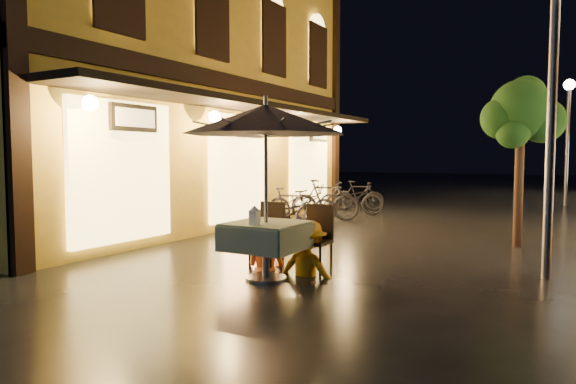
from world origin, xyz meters
The scene contains 18 objects.
ground centered at (0.00, 0.00, 0.00)m, with size 90.00×90.00×0.00m, color black.
west_building centered at (-5.72, 4.00, 3.71)m, with size 5.90×11.40×7.40m.
street_tree centered at (2.41, 4.51, 2.42)m, with size 1.43×1.20×3.15m.
streetlamp_near centered at (3.00, 2.00, 2.92)m, with size 0.36×0.36×4.23m.
streetlamp_far centered at (3.00, 14.00, 2.92)m, with size 0.36×0.36×4.23m.
cafe_table centered at (-0.29, 0.06, 0.59)m, with size 0.99×0.99×0.78m.
patio_umbrella centered at (-0.29, 0.06, 2.15)m, with size 2.20×2.20×2.46m.
cafe_chair_left centered at (-0.69, 0.80, 0.54)m, with size 0.42×0.42×0.97m.
cafe_chair_right centered at (0.11, 0.80, 0.54)m, with size 0.42×0.42×0.97m.
table_lantern centered at (-0.29, -0.22, 0.92)m, with size 0.16×0.16×0.25m.
person_orange centered at (-0.66, 0.66, 0.68)m, with size 0.66×0.51×1.36m, color orange.
person_yellow centered at (0.06, 0.61, 0.75)m, with size 0.97×0.55×1.49m, color orange.
bicycle_0 centered at (-2.19, 4.17, 0.42)m, with size 0.56×1.60×0.84m, color black.
bicycle_1 centered at (-2.28, 4.22, 0.48)m, with size 0.46×1.61×0.97m, color black.
bicycle_2 centered at (-2.71, 5.66, 0.48)m, with size 0.63×1.81×0.95m, color black.
bicycle_3 centered at (-2.31, 6.19, 0.53)m, with size 0.50×1.77×1.06m, color black.
bicycle_4 centered at (-2.21, 7.71, 0.47)m, with size 0.62×1.79×0.94m, color black.
bicycle_5 centered at (-2.49, 8.99, 0.46)m, with size 0.43×1.51×0.91m, color black.
Camera 1 is at (3.32, -5.73, 1.66)m, focal length 32.00 mm.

